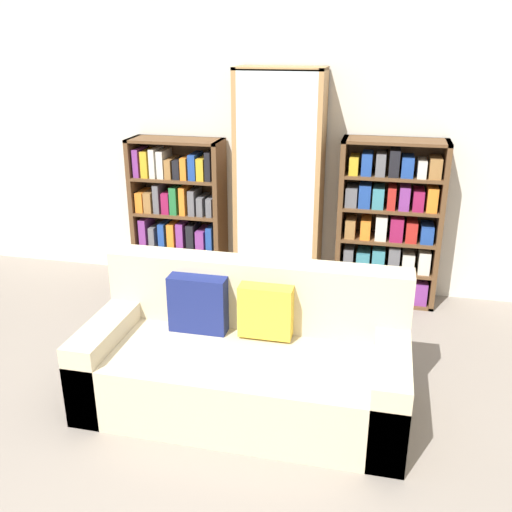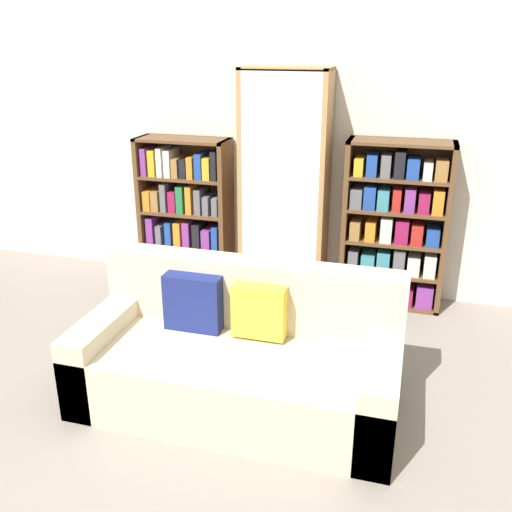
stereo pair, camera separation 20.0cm
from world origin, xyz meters
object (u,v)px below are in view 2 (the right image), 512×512
bookshelf_left (186,215)px  display_cabinet (285,187)px  couch (239,360)px  bookshelf_right (395,228)px  wine_bottle (302,314)px

bookshelf_left → display_cabinet: (0.91, -0.02, 0.32)m
couch → bookshelf_left: size_ratio=1.46×
display_cabinet → bookshelf_right: bearing=1.0°
couch → display_cabinet: (-0.12, 1.68, 0.65)m
couch → bookshelf_right: bookshelf_right is taller
display_cabinet → wine_bottle: size_ratio=5.66×
bookshelf_right → couch: bearing=-115.3°
couch → bookshelf_right: (0.80, 1.70, 0.37)m
display_cabinet → bookshelf_left: bearing=179.0°
display_cabinet → wine_bottle: bearing=-65.6°
wine_bottle → display_cabinet: bearing=114.4°
display_cabinet → wine_bottle: (0.31, -0.69, -0.80)m
display_cabinet → bookshelf_right: (0.92, 0.02, -0.28)m
display_cabinet → couch: bearing=-85.9°
bookshelf_left → display_cabinet: size_ratio=0.69×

